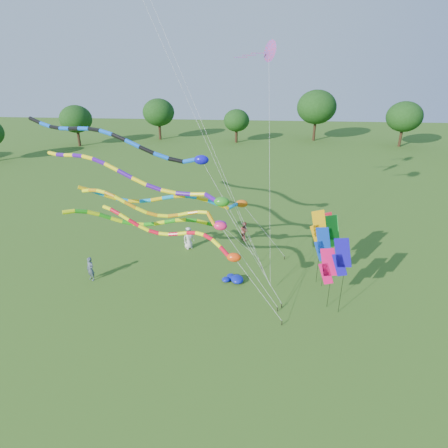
# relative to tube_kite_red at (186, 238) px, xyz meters

# --- Properties ---
(ground) EXTENTS (160.00, 160.00, 0.00)m
(ground) POSITION_rel_tube_kite_red_xyz_m (2.79, -2.76, -4.23)
(ground) COLOR #2B5D18
(ground) RESTS_ON ground
(tree_ring) EXTENTS (115.31, 120.55, 9.54)m
(tree_ring) POSITION_rel_tube_kite_red_xyz_m (-2.12, 1.49, 1.07)
(tree_ring) COLOR #382314
(tree_ring) RESTS_ON ground
(tube_kite_red) EXTENTS (11.31, 3.89, 6.07)m
(tube_kite_red) POSITION_rel_tube_kite_red_xyz_m (0.00, 0.00, 0.00)
(tube_kite_red) COLOR black
(tube_kite_red) RESTS_ON ground
(tube_kite_orange) EXTENTS (12.21, 2.41, 7.41)m
(tube_kite_orange) POSITION_rel_tube_kite_red_xyz_m (-1.02, 0.34, 1.51)
(tube_kite_orange) COLOR black
(tube_kite_orange) RESTS_ON ground
(tube_kite_purple) EXTENTS (16.34, 5.72, 9.07)m
(tube_kite_purple) POSITION_rel_tube_kite_red_xyz_m (-2.84, 2.15, 2.92)
(tube_kite_purple) COLOR black
(tube_kite_purple) RESTS_ON ground
(tube_kite_blue) EXTENTS (18.35, 5.12, 10.58)m
(tube_kite_blue) POSITION_rel_tube_kite_red_xyz_m (-5.19, 6.19, 4.38)
(tube_kite_blue) COLOR black
(tube_kite_blue) RESTS_ON ground
(tube_kite_cyan) EXTENTS (13.24, 4.18, 7.38)m
(tube_kite_cyan) POSITION_rel_tube_kite_red_xyz_m (-0.53, 3.09, 1.27)
(tube_kite_cyan) COLOR black
(tube_kite_cyan) RESTS_ON ground
(tube_kite_green) EXTENTS (12.28, 4.25, 6.01)m
(tube_kite_green) POSITION_rel_tube_kite_red_xyz_m (-1.75, 2.88, -0.21)
(tube_kite_green) COLOR black
(tube_kite_green) RESTS_ON ground
(delta_kite_high_c) EXTENTS (3.14, 6.37, 15.60)m
(delta_kite_high_c) POSITION_rel_tube_kite_red_xyz_m (4.61, 6.67, 10.38)
(delta_kite_high_c) COLOR black
(delta_kite_high_c) RESTS_ON ground
(banner_pole_magenta_a) EXTENTS (1.15, 0.31, 4.10)m
(banner_pole_magenta_a) POSITION_rel_tube_kite_red_xyz_m (8.53, -0.25, -1.39)
(banner_pole_magenta_a) COLOR black
(banner_pole_magenta_a) RESTS_ON ground
(banner_pole_green) EXTENTS (1.16, 0.19, 4.55)m
(banner_pole_green) POSITION_rel_tube_kite_red_xyz_m (9.38, 3.83, -0.95)
(banner_pole_green) COLOR black
(banner_pole_green) RESTS_ON ground
(banner_pole_blue_b) EXTENTS (1.14, 0.40, 5.00)m
(banner_pole_blue_b) POSITION_rel_tube_kite_red_xyz_m (9.14, -0.72, -0.50)
(banner_pole_blue_b) COLOR black
(banner_pole_blue_b) RESTS_ON ground
(banner_pole_orange) EXTENTS (1.16, 0.13, 5.38)m
(banner_pole_orange) POSITION_rel_tube_kite_red_xyz_m (8.24, 2.51, -0.13)
(banner_pole_orange) COLOR black
(banner_pole_orange) RESTS_ON ground
(banner_pole_blue_a) EXTENTS (1.13, 0.42, 4.38)m
(banner_pole_blue_a) POSITION_rel_tube_kite_red_xyz_m (8.56, 2.11, -1.12)
(banner_pole_blue_a) COLOR black
(banner_pole_blue_a) RESTS_ON ground
(banner_pole_red) EXTENTS (1.16, 0.13, 4.60)m
(banner_pole_red) POSITION_rel_tube_kite_red_xyz_m (9.07, 4.12, -0.89)
(banner_pole_red) COLOR black
(banner_pole_red) RESTS_ON ground
(blue_nylon_heap) EXTENTS (1.03, 1.60, 0.48)m
(blue_nylon_heap) POSITION_rel_tube_kite_red_xyz_m (2.44, 2.13, -4.02)
(blue_nylon_heap) COLOR #0C19A0
(blue_nylon_heap) RESTS_ON ground
(person_a) EXTENTS (1.07, 0.99, 1.83)m
(person_a) POSITION_rel_tube_kite_red_xyz_m (-1.16, 6.75, -3.32)
(person_a) COLOR silver
(person_a) RESTS_ON ground
(person_b) EXTENTS (0.75, 0.66, 1.72)m
(person_b) POSITION_rel_tube_kite_red_xyz_m (-7.08, 1.42, -3.37)
(person_b) COLOR #455161
(person_b) RESTS_ON ground
(person_c) EXTENTS (0.96, 1.00, 1.63)m
(person_c) POSITION_rel_tube_kite_red_xyz_m (3.26, 8.69, -3.42)
(person_c) COLOR brown
(person_c) RESTS_ON ground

